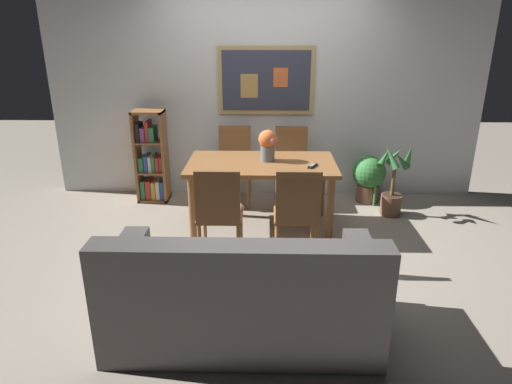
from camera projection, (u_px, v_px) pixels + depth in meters
ground_plane at (264, 244)px, 4.46m from camera, size 12.00×12.00×0.00m
wall_back_with_painting at (265, 89)px, 5.41m from camera, size 5.20×0.14×2.60m
dining_table at (262, 171)px, 4.61m from camera, size 1.50×0.86×0.72m
dining_chair_near_left at (219, 208)px, 3.91m from camera, size 0.40×0.41×0.91m
dining_chair_far_right at (291, 160)px, 5.32m from camera, size 0.40×0.41×0.91m
dining_chair_near_right at (297, 209)px, 3.90m from camera, size 0.40×0.41×0.91m
dining_chair_far_left at (235, 159)px, 5.35m from camera, size 0.40×0.41×0.91m
leather_couch at (242, 298)px, 3.03m from camera, size 1.80×0.84×0.84m
bookshelf at (152, 162)px, 5.42m from camera, size 0.36×0.28×1.10m
potted_ivy at (369, 177)px, 5.42m from camera, size 0.40×0.40×0.62m
potted_palm at (393, 186)px, 5.02m from camera, size 0.40×0.38×0.86m
flower_vase at (268, 144)px, 4.56m from camera, size 0.20×0.19×0.32m
tv_remote at (313, 166)px, 4.42m from camera, size 0.11×0.16×0.02m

